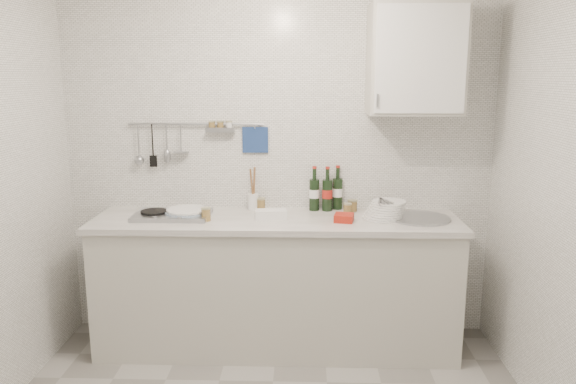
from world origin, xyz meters
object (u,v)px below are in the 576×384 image
(wine_bottles, at_px, (326,188))
(plate_stack_hob, at_px, (186,213))
(wall_cabinet, at_px, (416,60))
(plate_stack_sink, at_px, (386,210))
(utensil_crock, at_px, (253,200))

(wine_bottles, bearing_deg, plate_stack_hob, -166.13)
(wall_cabinet, xyz_separation_m, plate_stack_hob, (-1.51, -0.11, -1.00))
(plate_stack_hob, bearing_deg, wine_bottles, 13.87)
(plate_stack_sink, bearing_deg, utensil_crock, 166.71)
(plate_stack_hob, xyz_separation_m, plate_stack_sink, (1.34, 0.01, 0.03))
(wine_bottles, bearing_deg, utensil_crock, -179.23)
(plate_stack_sink, relative_size, utensil_crock, 0.94)
(wall_cabinet, height_order, plate_stack_sink, wall_cabinet)
(plate_stack_hob, bearing_deg, plate_stack_sink, 0.61)
(wall_cabinet, distance_m, plate_stack_sink, 1.00)
(wall_cabinet, height_order, plate_stack_hob, wall_cabinet)
(plate_stack_sink, distance_m, wine_bottles, 0.46)
(wine_bottles, bearing_deg, wall_cabinet, -12.12)
(utensil_crock, bearing_deg, wine_bottles, 0.77)
(plate_stack_hob, bearing_deg, utensil_crock, 27.71)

